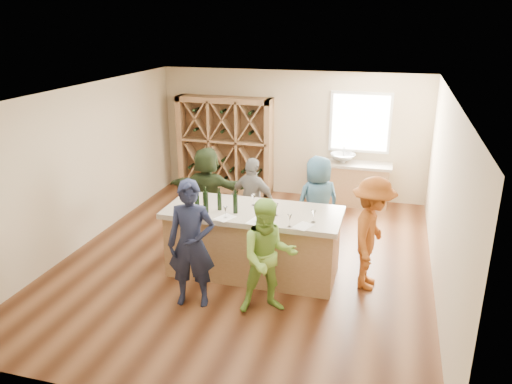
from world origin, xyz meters
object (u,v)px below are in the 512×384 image
(person_far_right, at_px, (318,203))
(tasting_counter_base, at_px, (253,244))
(wine_bottle_b, at_px, (206,202))
(wine_bottle_c, at_px, (219,202))
(sink, at_px, (343,158))
(person_far_left, at_px, (208,191))
(person_far_mid, at_px, (253,201))
(wine_bottle_a, at_px, (197,200))
(person_near_left, at_px, (191,244))
(wine_rack, at_px, (225,145))
(person_near_right, at_px, (268,257))
(wine_bottle_e, at_px, (235,204))
(person_server, at_px, (372,234))

(person_far_right, bearing_deg, tasting_counter_base, 21.12)
(wine_bottle_b, height_order, wine_bottle_c, wine_bottle_b)
(sink, height_order, person_far_left, person_far_left)
(person_far_mid, height_order, person_far_right, person_far_right)
(wine_bottle_a, relative_size, person_near_left, 0.16)
(wine_bottle_c, xyz_separation_m, person_near_left, (-0.08, -0.95, -0.30))
(wine_rack, distance_m, wine_bottle_b, 4.13)
(wine_bottle_b, relative_size, person_far_right, 0.20)
(person_near_left, xyz_separation_m, person_near_right, (1.07, 0.10, -0.10))
(wine_bottle_e, height_order, person_near_right, person_near_right)
(person_near_left, height_order, person_server, person_near_left)
(person_near_right, bearing_deg, person_far_left, 104.10)
(sink, relative_size, person_server, 0.31)
(person_server, bearing_deg, person_far_right, 46.98)
(person_near_right, xyz_separation_m, person_far_mid, (-0.82, 2.09, -0.03))
(wine_bottle_a, height_order, wine_bottle_b, wine_bottle_b)
(sink, bearing_deg, person_far_left, -133.73)
(wine_bottle_e, relative_size, person_far_right, 0.18)
(sink, bearing_deg, wine_bottle_c, -111.38)
(wine_bottle_a, relative_size, person_far_right, 0.18)
(sink, distance_m, person_far_left, 3.22)
(wine_bottle_c, bearing_deg, wine_bottle_b, -135.81)
(wine_bottle_b, relative_size, person_far_left, 0.20)
(person_near_left, distance_m, person_near_right, 1.08)
(wine_rack, relative_size, sink, 4.06)
(wine_bottle_e, relative_size, person_near_left, 0.16)
(wine_bottle_c, distance_m, person_far_left, 1.66)
(wine_bottle_b, xyz_separation_m, person_far_left, (-0.59, 1.59, -0.41))
(wine_bottle_e, bearing_deg, person_far_right, 53.30)
(tasting_counter_base, xyz_separation_m, person_near_right, (0.49, -0.98, 0.32))
(tasting_counter_base, xyz_separation_m, person_server, (1.80, 0.07, 0.37))
(wine_bottle_e, bearing_deg, wine_rack, 111.19)
(wine_bottle_c, height_order, person_far_left, person_far_left)
(wine_bottle_c, bearing_deg, person_far_left, 117.83)
(wine_rack, bearing_deg, person_near_right, -64.56)
(wine_bottle_b, bearing_deg, wine_bottle_a, 150.32)
(person_near_left, relative_size, person_far_left, 1.10)
(sink, relative_size, person_near_right, 0.33)
(wine_rack, xyz_separation_m, person_far_right, (2.55, -2.49, -0.27))
(person_far_left, bearing_deg, person_near_right, 123.50)
(person_near_right, bearing_deg, tasting_counter_base, 93.34)
(person_near_left, xyz_separation_m, person_server, (2.38, 1.15, -0.05))
(person_far_mid, bearing_deg, wine_bottle_a, 83.09)
(wine_bottle_b, bearing_deg, sink, 67.35)
(person_far_mid, relative_size, person_far_right, 0.95)
(wine_bottle_b, bearing_deg, person_far_mid, 76.39)
(person_far_mid, bearing_deg, person_far_left, 3.62)
(wine_bottle_b, bearing_deg, person_server, 8.44)
(person_near_left, distance_m, person_far_left, 2.47)
(wine_bottle_b, distance_m, wine_bottle_e, 0.45)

